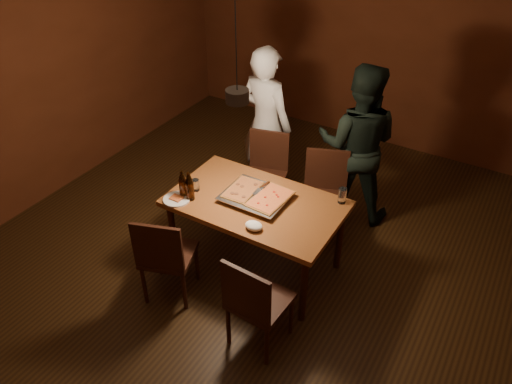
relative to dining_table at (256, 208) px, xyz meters
The scene contains 19 objects.
room_shell 0.74m from the dining_table, 140.60° to the right, with size 6.00×6.00×6.00m.
dining_table is the anchor object (origin of this frame).
chair_far_left 0.92m from the dining_table, 114.00° to the left, with size 0.51×0.51×0.49m.
chair_far_right 0.87m from the dining_table, 68.81° to the left, with size 0.54×0.54×0.49m.
chair_near_left 0.88m from the dining_table, 120.66° to the right, with size 0.54×0.54×0.49m.
chair_near_right 0.93m from the dining_table, 60.05° to the right, with size 0.44×0.44×0.49m.
pizza_tray 0.10m from the dining_table, 124.78° to the left, with size 0.55×0.45×0.05m, color silver.
pizza_meat 0.20m from the dining_table, 169.94° to the left, with size 0.24×0.37×0.02m, color maroon.
pizza_cheese 0.18m from the dining_table, 15.58° to the left, with size 0.26×0.42×0.02m, color gold.
spatula 0.15m from the dining_table, 93.72° to the left, with size 0.09×0.24×0.04m, color silver, non-canonical shape.
beer_bottle_a 0.67m from the dining_table, 156.45° to the right, with size 0.07×0.07×0.26m.
beer_bottle_b 0.61m from the dining_table, 152.57° to the right, with size 0.07×0.07×0.28m.
water_glass_left 0.58m from the dining_table, 166.61° to the right, with size 0.07×0.07×0.11m, color silver.
water_glass_right 0.76m from the dining_table, 29.80° to the left, with size 0.07×0.07×0.14m, color silver.
plate_slice 0.70m from the dining_table, 150.78° to the right, with size 0.24×0.24×0.03m.
napkin 0.39m from the dining_table, 61.83° to the right, with size 0.15×0.11×0.06m, color white.
diner_white 1.26m from the dining_table, 116.10° to the left, with size 0.62×0.41×1.70m, color silver.
diner_dark 1.32m from the dining_table, 70.48° to the left, with size 0.81×0.63×1.68m, color black.
pendant_lamp 1.09m from the dining_table, 140.60° to the right, with size 0.18×0.18×1.10m.
Camera 1 is at (1.90, -2.90, 3.33)m, focal length 35.00 mm.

